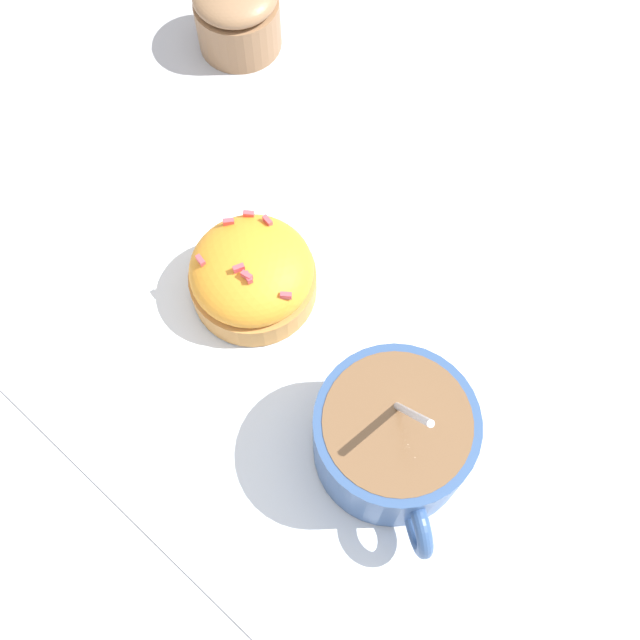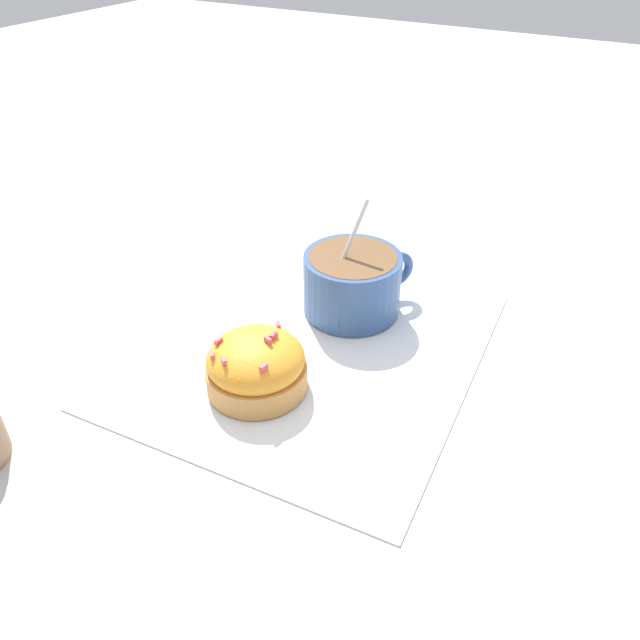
# 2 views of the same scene
# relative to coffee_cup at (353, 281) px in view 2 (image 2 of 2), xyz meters

# --- Properties ---
(ground_plane) EXTENTS (3.00, 3.00, 0.00)m
(ground_plane) POSITION_rel_coffee_cup_xyz_m (-0.07, 0.01, -0.04)
(ground_plane) COLOR #B2B2B7
(paper_napkin) EXTENTS (0.34, 0.31, 0.00)m
(paper_napkin) POSITION_rel_coffee_cup_xyz_m (-0.07, 0.01, -0.03)
(paper_napkin) COLOR white
(paper_napkin) RESTS_ON ground_plane
(coffee_cup) EXTENTS (0.11, 0.09, 0.11)m
(coffee_cup) POSITION_rel_coffee_cup_xyz_m (0.00, 0.00, 0.00)
(coffee_cup) COLOR #335184
(coffee_cup) RESTS_ON paper_napkin
(frosted_pastry) EXTENTS (0.08, 0.08, 0.05)m
(frosted_pastry) POSITION_rel_coffee_cup_xyz_m (-0.14, 0.02, -0.01)
(frosted_pastry) COLOR #C18442
(frosted_pastry) RESTS_ON paper_napkin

